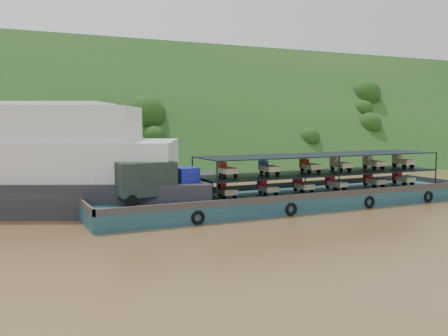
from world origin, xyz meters
name	(u,v)px	position (x,y,z in m)	size (l,w,h in m)	color
ground	(259,206)	(0.00, 0.00, 0.00)	(160.00, 160.00, 0.00)	brown
hillside	(143,170)	(0.00, 36.00, 0.00)	(140.00, 28.00, 28.00)	#163814
cargo_barge	(281,195)	(1.24, -1.64, 1.10)	(35.00, 7.18, 4.54)	#143749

